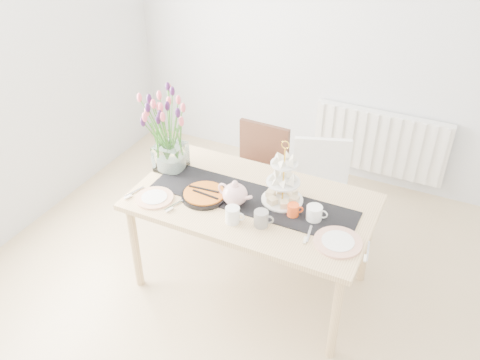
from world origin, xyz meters
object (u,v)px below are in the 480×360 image
at_px(teapot, 235,194).
at_px(mug_orange, 293,210).
at_px(chair_white, 320,188).
at_px(plate_left, 154,198).
at_px(chair_brown, 258,170).
at_px(radiator, 380,143).
at_px(cake_stand, 283,187).
at_px(mug_white, 232,215).
at_px(mug_grey, 261,219).
at_px(dining_table, 252,209).
at_px(cream_jug, 314,213).
at_px(plate_right, 338,242).
at_px(tart_tin, 204,195).
at_px(tulip_vase, 167,120).

distance_m(teapot, mug_orange, 0.39).
relative_size(chair_white, teapot, 3.33).
distance_m(chair_white, plate_left, 1.30).
bearing_deg(chair_brown, teapot, -74.82).
xyz_separation_m(radiator, teapot, (-0.59, -1.77, 0.38)).
distance_m(cake_stand, mug_white, 0.40).
xyz_separation_m(radiator, cake_stand, (-0.33, -1.60, 0.42)).
bearing_deg(radiator, chair_white, -103.62).
xyz_separation_m(mug_white, mug_orange, (0.32, 0.22, -0.01)).
bearing_deg(mug_white, chair_white, 67.17).
height_order(radiator, mug_grey, mug_grey).
relative_size(dining_table, mug_white, 14.76).
height_order(chair_white, mug_grey, chair_white).
relative_size(radiator, dining_table, 0.75).
relative_size(chair_white, cream_jug, 8.73).
xyz_separation_m(mug_orange, plate_right, (0.33, -0.13, -0.04)).
bearing_deg(dining_table, mug_orange, -8.65).
height_order(tart_tin, plate_left, tart_tin).
bearing_deg(plate_left, tart_tin, 28.89).
bearing_deg(cake_stand, plate_left, -156.28).
distance_m(chair_white, mug_orange, 0.77).
distance_m(teapot, plate_left, 0.55).
xyz_separation_m(cream_jug, tart_tin, (-0.74, -0.09, -0.03)).
distance_m(tulip_vase, cream_jug, 1.18).
xyz_separation_m(chair_white, cream_jug, (0.17, -0.69, 0.29)).
relative_size(dining_table, chair_brown, 1.84).
xyz_separation_m(tulip_vase, tart_tin, (0.39, -0.21, -0.38)).
height_order(mug_grey, mug_white, mug_white).
height_order(radiator, plate_left, plate_left).
xyz_separation_m(tart_tin, mug_orange, (0.61, 0.06, 0.03)).
bearing_deg(chair_white, mug_grey, -116.22).
height_order(mug_grey, plate_left, mug_grey).
relative_size(teapot, cream_jug, 2.62).
distance_m(radiator, mug_orange, 1.76).
bearing_deg(chair_white, radiator, 57.35).
bearing_deg(mug_white, plate_left, 174.99).
bearing_deg(mug_white, plate_right, 2.13).
bearing_deg(chair_white, teapot, -133.76).
xyz_separation_m(cake_stand, tart_tin, (-0.49, -0.18, -0.10)).
xyz_separation_m(dining_table, teapot, (-0.08, -0.10, 0.16)).
relative_size(radiator, tulip_vase, 1.67).
relative_size(radiator, mug_orange, 13.52).
bearing_deg(chair_brown, chair_white, -1.51).
bearing_deg(plate_left, dining_table, 24.53).
bearing_deg(plate_left, chair_brown, 71.40).
distance_m(radiator, mug_grey, 1.96).
bearing_deg(tart_tin, plate_right, -3.87).
distance_m(tart_tin, mug_white, 0.33).
bearing_deg(mug_grey, mug_white, -179.26).
height_order(radiator, tulip_vase, tulip_vase).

